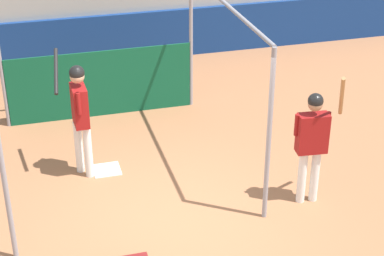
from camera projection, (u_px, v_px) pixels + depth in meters
ground_plane at (178, 221)px, 9.34m from camera, size 60.00×60.00×0.00m
outfield_wall at (107, 39)px, 14.68m from camera, size 24.00×0.12×1.13m
batting_cage at (105, 71)px, 11.30m from camera, size 3.62×4.11×2.67m
home_plate at (107, 170)px, 10.60m from camera, size 0.44×0.44×0.02m
player_batter at (79, 109)px, 9.99m from camera, size 0.50×0.88×2.00m
player_waiting at (313, 137)px, 9.32m from camera, size 0.82×0.53×2.12m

